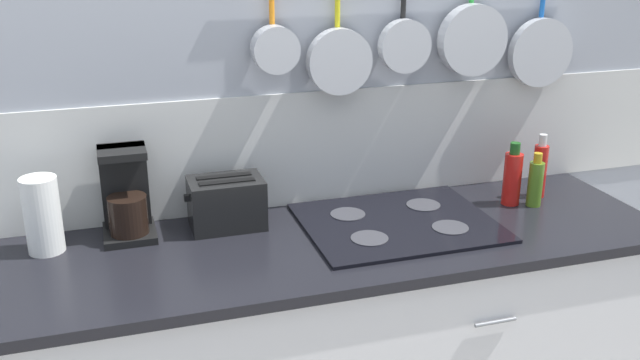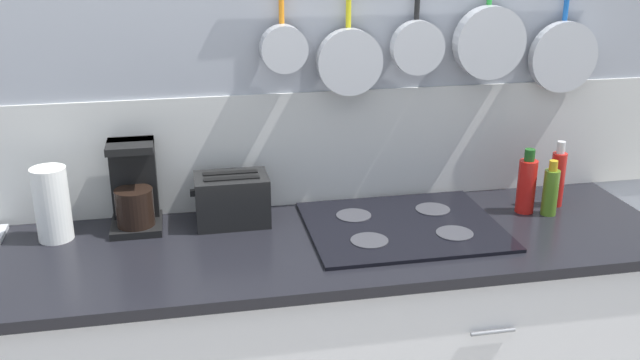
{
  "view_description": "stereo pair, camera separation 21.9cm",
  "coord_description": "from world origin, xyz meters",
  "px_view_note": "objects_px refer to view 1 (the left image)",
  "views": [
    {
      "loc": [
        -0.41,
        -1.97,
        1.89
      ],
      "look_at": [
        0.2,
        0.0,
        1.13
      ],
      "focal_mm": 40.0,
      "sensor_mm": 36.0,
      "label": 1
    },
    {
      "loc": [
        -0.2,
        -2.02,
        1.89
      ],
      "look_at": [
        0.2,
        0.0,
        1.13
      ],
      "focal_mm": 40.0,
      "sensor_mm": 36.0,
      "label": 2
    }
  ],
  "objects_px": {
    "coffee_maker": "(126,199)",
    "toaster": "(227,203)",
    "bottle_hot_sauce": "(540,169)",
    "bottle_sesame_oil": "(512,177)",
    "bottle_vinegar": "(535,183)",
    "paper_towel_roll": "(42,215)"
  },
  "relations": [
    {
      "from": "bottle_vinegar",
      "to": "bottle_hot_sauce",
      "type": "xyz_separation_m",
      "value": [
        0.06,
        0.07,
        0.02
      ]
    },
    {
      "from": "toaster",
      "to": "bottle_vinegar",
      "type": "distance_m",
      "value": 1.09
    },
    {
      "from": "bottle_vinegar",
      "to": "bottle_hot_sauce",
      "type": "bearing_deg",
      "value": 48.96
    },
    {
      "from": "bottle_vinegar",
      "to": "bottle_hot_sauce",
      "type": "height_order",
      "value": "bottle_hot_sauce"
    },
    {
      "from": "toaster",
      "to": "bottle_hot_sauce",
      "type": "height_order",
      "value": "bottle_hot_sauce"
    },
    {
      "from": "coffee_maker",
      "to": "toaster",
      "type": "relative_size",
      "value": 1.13
    },
    {
      "from": "bottle_vinegar",
      "to": "bottle_hot_sauce",
      "type": "distance_m",
      "value": 0.1
    },
    {
      "from": "coffee_maker",
      "to": "toaster",
      "type": "height_order",
      "value": "coffee_maker"
    },
    {
      "from": "toaster",
      "to": "paper_towel_roll",
      "type": "bearing_deg",
      "value": -177.86
    },
    {
      "from": "bottle_sesame_oil",
      "to": "bottle_hot_sauce",
      "type": "height_order",
      "value": "bottle_hot_sauce"
    },
    {
      "from": "paper_towel_roll",
      "to": "bottle_vinegar",
      "type": "height_order",
      "value": "paper_towel_roll"
    },
    {
      "from": "coffee_maker",
      "to": "bottle_vinegar",
      "type": "height_order",
      "value": "coffee_maker"
    },
    {
      "from": "bottle_hot_sauce",
      "to": "coffee_maker",
      "type": "bearing_deg",
      "value": 176.05
    },
    {
      "from": "paper_towel_roll",
      "to": "toaster",
      "type": "bearing_deg",
      "value": 2.14
    },
    {
      "from": "bottle_vinegar",
      "to": "coffee_maker",
      "type": "bearing_deg",
      "value": 172.87
    },
    {
      "from": "paper_towel_roll",
      "to": "bottle_sesame_oil",
      "type": "height_order",
      "value": "paper_towel_roll"
    },
    {
      "from": "bottle_vinegar",
      "to": "toaster",
      "type": "bearing_deg",
      "value": 172.64
    },
    {
      "from": "toaster",
      "to": "bottle_sesame_oil",
      "type": "xyz_separation_m",
      "value": [
        1.01,
        -0.1,
        0.02
      ]
    },
    {
      "from": "paper_towel_roll",
      "to": "bottle_sesame_oil",
      "type": "xyz_separation_m",
      "value": [
        1.58,
        -0.08,
        -0.02
      ]
    },
    {
      "from": "coffee_maker",
      "to": "bottle_hot_sauce",
      "type": "xyz_separation_m",
      "value": [
        1.46,
        -0.1,
        -0.02
      ]
    },
    {
      "from": "coffee_maker",
      "to": "bottle_vinegar",
      "type": "bearing_deg",
      "value": -7.13
    },
    {
      "from": "bottle_sesame_oil",
      "to": "bottle_vinegar",
      "type": "xyz_separation_m",
      "value": [
        0.07,
        -0.04,
        -0.01
      ]
    }
  ]
}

